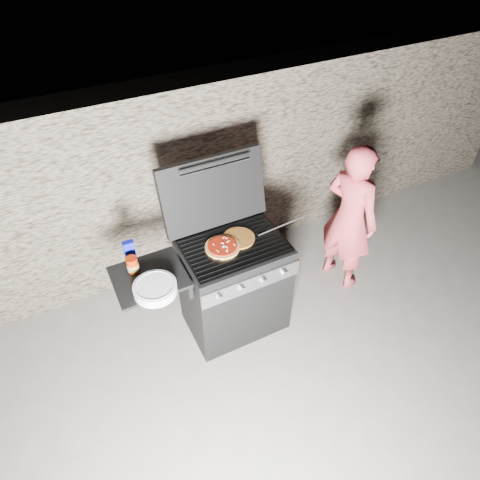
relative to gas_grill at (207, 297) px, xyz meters
name	(u,v)px	position (x,y,z in m)	size (l,w,h in m)	color
ground	(235,321)	(0.25, 0.00, -0.46)	(50.00, 50.00, 0.00)	slate
stone_wall	(184,178)	(0.25, 1.05, 0.44)	(8.00, 0.35, 1.80)	#786957
gas_grill	(207,297)	(0.00, 0.00, 0.00)	(1.34, 0.79, 0.91)	black
pizza_topped	(222,247)	(0.16, 0.02, 0.47)	(0.26, 0.26, 0.03)	#AF7B50
pizza_plain	(239,238)	(0.32, 0.06, 0.46)	(0.25, 0.25, 0.01)	orange
sauce_jar	(133,265)	(-0.50, 0.09, 0.51)	(0.08, 0.08, 0.13)	#9E2004
blue_carton	(130,251)	(-0.48, 0.21, 0.53)	(0.08, 0.05, 0.17)	#0A1097
plate_stack	(155,289)	(-0.42, -0.17, 0.48)	(0.29, 0.29, 0.07)	white
person	(350,218)	(1.41, 0.04, 0.27)	(0.53, 0.35, 1.45)	#CA404A
tongs	(284,225)	(0.69, 0.00, 0.50)	(0.01, 0.01, 0.44)	black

